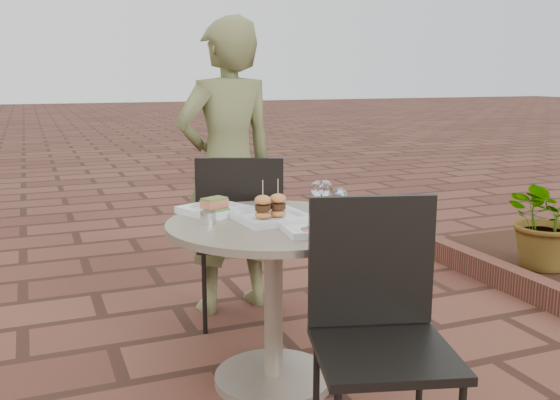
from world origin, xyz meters
name	(u,v)px	position (x,y,z in m)	size (l,w,h in m)	color
ground	(337,392)	(0.00, 0.00, 0.00)	(60.00, 60.00, 0.00)	brown
cafe_table	(273,278)	(-0.22, 0.19, 0.48)	(0.90, 0.90, 0.73)	gray
chair_far	(241,227)	(-0.15, 0.83, 0.55)	(0.57, 0.57, 0.93)	black
chair_near	(378,313)	(-0.10, -0.48, 0.55)	(0.54, 0.54, 0.93)	black
diner	(228,168)	(-0.12, 1.13, 0.82)	(0.60, 0.39, 1.65)	brown
plate_salmon	(215,209)	(-0.40, 0.44, 0.75)	(0.33, 0.33, 0.07)	white
plate_sliders	(271,213)	(-0.22, 0.20, 0.76)	(0.30, 0.30, 0.18)	white
plate_tuna	(312,229)	(-0.14, -0.04, 0.74)	(0.25, 0.25, 0.03)	white
wine_glass_right	(340,198)	(0.04, 0.08, 0.83)	(0.06, 0.06, 0.14)	white
wine_glass_mid	(318,190)	(0.03, 0.28, 0.83)	(0.06, 0.06, 0.14)	white
wine_glass_far	(325,189)	(0.06, 0.27, 0.83)	(0.06, 0.06, 0.15)	white
steel_ramekin	(208,218)	(-0.48, 0.25, 0.75)	(0.07, 0.07, 0.05)	silver
cutlery_set	(342,223)	(0.03, 0.04, 0.73)	(0.08, 0.19, 0.00)	silver
potted_plant_a	(550,217)	(2.03, 0.89, 0.41)	(0.63, 0.54, 0.70)	#33662D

